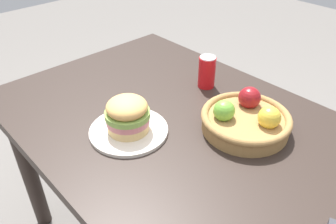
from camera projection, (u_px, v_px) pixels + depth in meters
The scene contains 5 objects.
dining_table at pixel (187, 150), 1.18m from camera, with size 1.40×0.90×0.75m.
plate at pixel (129, 131), 1.09m from camera, with size 0.25×0.25×0.01m, color silver.
sandwich at pixel (127, 114), 1.05m from camera, with size 0.14×0.14×0.12m.
soda_can at pixel (207, 72), 1.30m from camera, with size 0.07×0.07×0.13m.
fruit_basket at pixel (246, 119), 1.09m from camera, with size 0.29×0.29×0.11m.
Camera 1 is at (0.61, -0.65, 1.43)m, focal length 36.01 mm.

